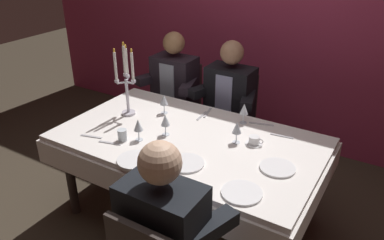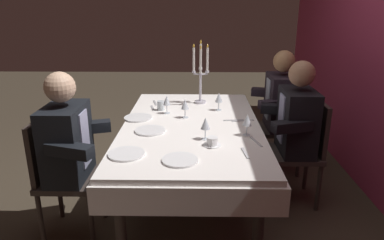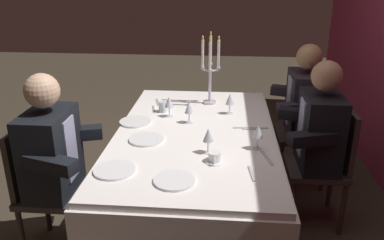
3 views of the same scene
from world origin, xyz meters
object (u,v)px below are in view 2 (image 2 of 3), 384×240
at_px(wine_glass_1, 167,101).
at_px(wine_glass_2, 247,120).
at_px(dinner_plate_1, 180,160).
at_px(wine_glass_0, 205,124).
at_px(water_tumbler_0, 161,106).
at_px(seated_diner_1, 298,121).
at_px(seated_diner_2, 66,142).
at_px(dinner_plate_3, 138,118).
at_px(wine_glass_4, 185,105).
at_px(candelabra, 200,76).
at_px(dining_table, 191,137).
at_px(coffee_cup_0, 212,142).
at_px(wine_glass_3, 219,98).
at_px(dinner_plate_2, 150,130).
at_px(dinner_plate_0, 126,154).
at_px(seated_diner_0, 281,101).

xyz_separation_m(wine_glass_1, wine_glass_2, (0.53, 0.63, 0.00)).
bearing_deg(dinner_plate_1, wine_glass_0, 155.84).
distance_m(water_tumbler_0, seated_diner_1, 1.21).
bearing_deg(seated_diner_1, seated_diner_2, -74.62).
bearing_deg(dinner_plate_3, dinner_plate_1, 25.52).
bearing_deg(wine_glass_0, wine_glass_4, -161.76).
distance_m(candelabra, water_tumbler_0, 0.49).
relative_size(dining_table, candelabra, 3.22).
bearing_deg(seated_diner_1, candelabra, -122.98).
distance_m(wine_glass_0, seated_diner_1, 0.90).
xyz_separation_m(dinner_plate_1, water_tumbler_0, (-1.08, -0.23, 0.04)).
distance_m(water_tumbler_0, coffee_cup_0, 0.93).
distance_m(wine_glass_1, water_tumbler_0, 0.14).
xyz_separation_m(wine_glass_3, coffee_cup_0, (0.83, -0.09, -0.09)).
height_order(dinner_plate_1, water_tumbler_0, water_tumbler_0).
distance_m(wine_glass_4, coffee_cup_0, 0.65).
relative_size(dinner_plate_2, wine_glass_0, 1.43).
xyz_separation_m(dinner_plate_1, seated_diner_2, (-0.31, -0.83, -0.01)).
bearing_deg(dinner_plate_3, wine_glass_1, 122.56).
bearing_deg(wine_glass_1, seated_diner_2, -44.75).
bearing_deg(dinner_plate_0, seated_diner_0, 135.44).
bearing_deg(candelabra, seated_diner_0, 95.77).
xyz_separation_m(wine_glass_4, coffee_cup_0, (0.61, 0.21, -0.09)).
distance_m(dinner_plate_1, seated_diner_2, 0.88).
distance_m(dinner_plate_3, wine_glass_0, 0.73).
height_order(water_tumbler_0, seated_diner_1, seated_diner_1).
distance_m(dinner_plate_1, wine_glass_0, 0.42).
bearing_deg(water_tumbler_0, coffee_cup_0, 27.84).
bearing_deg(wine_glass_3, wine_glass_0, -10.77).
distance_m(wine_glass_3, seated_diner_1, 0.71).
xyz_separation_m(dining_table, dinner_plate_1, (0.70, -0.06, 0.13)).
distance_m(dinner_plate_2, seated_diner_1, 1.23).
relative_size(dinner_plate_1, seated_diner_0, 0.18).
relative_size(water_tumbler_0, coffee_cup_0, 0.64).
bearing_deg(water_tumbler_0, seated_diner_1, 76.50).
distance_m(dinner_plate_0, wine_glass_4, 0.86).
distance_m(dinner_plate_1, seated_diner_1, 1.23).
xyz_separation_m(wine_glass_0, seated_diner_2, (0.06, -0.99, -0.12)).
distance_m(dining_table, wine_glass_0, 0.42).
xyz_separation_m(dinner_plate_0, water_tumbler_0, (-0.99, 0.13, 0.04)).
distance_m(candelabra, dinner_plate_2, 0.93).
bearing_deg(wine_glass_3, dining_table, -32.35).
distance_m(dinner_plate_3, wine_glass_2, 0.95).
xyz_separation_m(wine_glass_3, water_tumbler_0, (0.00, -0.53, -0.07)).
height_order(dining_table, wine_glass_0, wine_glass_0).
relative_size(dining_table, wine_glass_1, 11.83).
relative_size(wine_glass_1, seated_diner_1, 0.13).
xyz_separation_m(dinner_plate_2, water_tumbler_0, (-0.55, 0.03, 0.04)).
distance_m(dinner_plate_1, coffee_cup_0, 0.33).
bearing_deg(dining_table, wine_glass_2, 59.12).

